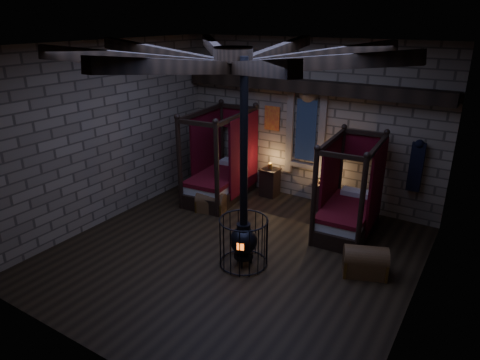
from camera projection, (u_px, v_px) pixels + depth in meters
The scene contains 8 objects.
room at pixel (236, 71), 7.74m from camera, with size 7.02×7.02×4.29m.
bed_left at pixel (221, 176), 11.66m from camera, with size 1.38×2.35×2.37m.
bed_right at pixel (348, 209), 9.80m from camera, with size 1.23×2.14×2.17m.
trunk_left at pixel (211, 203), 10.85m from camera, with size 0.80×0.61×0.53m.
trunk_right at pixel (365, 262), 8.20m from camera, with size 0.95×0.78×0.60m.
nightstand_left at pixel (270, 182), 11.77m from camera, with size 0.49×0.47×0.95m.
nightstand_right at pixel (322, 196), 10.93m from camera, with size 0.45×0.43×0.78m.
stove at pixel (244, 237), 8.41m from camera, with size 0.97×0.97×4.05m.
Camera 1 is at (4.26, -6.60, 4.70)m, focal length 32.00 mm.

